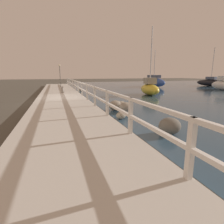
% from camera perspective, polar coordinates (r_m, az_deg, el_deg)
% --- Properties ---
extents(ground_plane, '(120.00, 120.00, 0.00)m').
position_cam_1_polar(ground_plane, '(13.76, -16.24, 3.58)').
color(ground_plane, '#4C473D').
extents(dock_walkway, '(3.37, 36.00, 0.31)m').
position_cam_1_polar(dock_walkway, '(13.74, -16.28, 4.21)').
color(dock_walkway, beige).
rests_on(dock_walkway, ground).
extents(railing, '(0.10, 32.50, 1.03)m').
position_cam_1_polar(railing, '(13.79, -9.85, 8.09)').
color(railing, white).
rests_on(railing, dock_walkway).
extents(boulder_water_edge, '(0.75, 0.67, 0.56)m').
position_cam_1_polar(boulder_water_edge, '(6.12, 18.32, -4.35)').
color(boulder_water_edge, '#666056').
rests_on(boulder_water_edge, ground).
extents(boulder_downstream, '(0.66, 0.59, 0.49)m').
position_cam_1_polar(boulder_downstream, '(9.75, 2.98, 2.11)').
color(boulder_downstream, gray).
rests_on(boulder_downstream, ground).
extents(boulder_mid_strip, '(0.45, 0.40, 0.34)m').
position_cam_1_polar(boulder_mid_strip, '(20.61, -10.12, 7.10)').
color(boulder_mid_strip, gray).
rests_on(boulder_mid_strip, ground).
extents(boulder_far_strip, '(0.43, 0.38, 0.32)m').
position_cam_1_polar(boulder_far_strip, '(7.80, 2.93, -1.14)').
color(boulder_far_strip, gray).
rests_on(boulder_far_strip, ground).
extents(boulder_upstream, '(0.72, 0.65, 0.54)m').
position_cam_1_polar(boulder_upstream, '(9.12, 4.45, 1.52)').
color(boulder_upstream, gray).
rests_on(boulder_upstream, ground).
extents(boulder_near_dock, '(0.74, 0.66, 0.55)m').
position_cam_1_polar(boulder_near_dock, '(9.62, 1.11, 2.17)').
color(boulder_near_dock, gray).
rests_on(boulder_near_dock, ground).
extents(mooring_bollard, '(0.23, 0.23, 0.58)m').
position_cam_1_polar(mooring_bollard, '(16.44, -15.86, 7.05)').
color(mooring_bollard, gray).
rests_on(mooring_bollard, dock_walkway).
extents(dock_lamp, '(0.21, 0.21, 2.85)m').
position_cam_1_polar(dock_lamp, '(23.60, -16.66, 12.39)').
color(dock_lamp, '#514C47').
rests_on(dock_lamp, dock_walkway).
extents(sailboat_yellow, '(1.73, 3.52, 6.11)m').
position_cam_1_polar(sailboat_yellow, '(17.14, 12.20, 7.61)').
color(sailboat_yellow, gold).
rests_on(sailboat_yellow, water_surface).
extents(sailboat_white, '(1.10, 3.30, 5.72)m').
position_cam_1_polar(sailboat_white, '(26.06, 32.56, 7.62)').
color(sailboat_white, white).
rests_on(sailboat_white, water_surface).
extents(sailboat_black, '(2.84, 4.80, 6.14)m').
position_cam_1_polar(sailboat_black, '(33.52, 29.54, 8.44)').
color(sailboat_black, black).
rests_on(sailboat_black, water_surface).
extents(sailboat_blue, '(1.60, 5.96, 5.54)m').
position_cam_1_polar(sailboat_blue, '(28.49, 13.45, 9.58)').
color(sailboat_blue, '#2D4C9E').
rests_on(sailboat_blue, water_surface).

